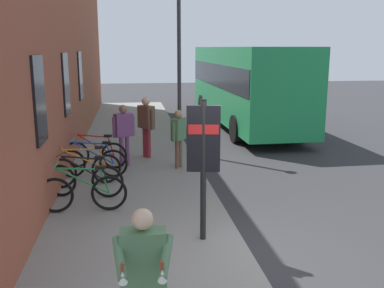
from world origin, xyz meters
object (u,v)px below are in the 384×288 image
object	(u,v)px
bicycle_mid_rack	(96,154)
pedestrian_by_facade	(124,129)
bicycle_end_of_row	(85,170)
bicycle_leaning_wall	(84,180)
transit_info_sign	(203,148)
tourist_with_hotdogs	(144,267)
bicycle_beside_lamp	(83,193)
bicycle_under_window	(93,162)
pedestrian_crossing_street	(146,121)
street_lamp	(179,46)
pedestrian_near_bus	(178,133)
city_bus	(244,81)

from	to	relation	value
bicycle_mid_rack	pedestrian_by_facade	size ratio (longest dim) A/B	1.02
bicycle_end_of_row	bicycle_leaning_wall	bearing A→B (deg)	-175.22
transit_info_sign	tourist_with_hotdogs	bearing A→B (deg)	158.57
bicycle_beside_lamp	transit_info_sign	bearing A→B (deg)	-126.71
bicycle_beside_lamp	transit_info_sign	world-z (taller)	transit_info_sign
bicycle_beside_lamp	bicycle_under_window	xyz separation A→B (m)	(2.38, -0.01, 0.00)
bicycle_end_of_row	pedestrian_crossing_street	distance (m)	3.09
bicycle_end_of_row	bicycle_beside_lamp	bearing A→B (deg)	-175.78
bicycle_leaning_wall	bicycle_end_of_row	bearing A→B (deg)	4.78
pedestrian_crossing_street	transit_info_sign	bearing A→B (deg)	-173.15
tourist_with_hotdogs	street_lamp	bearing A→B (deg)	-8.71
bicycle_end_of_row	pedestrian_near_bus	bearing A→B (deg)	-61.47
bicycle_leaning_wall	pedestrian_by_facade	distance (m)	2.71
pedestrian_crossing_street	pedestrian_near_bus	bearing A→B (deg)	-147.66
city_bus	bicycle_mid_rack	bearing A→B (deg)	138.16
pedestrian_near_bus	city_bus	bearing A→B (deg)	-27.91
pedestrian_crossing_street	street_lamp	world-z (taller)	street_lamp
pedestrian_near_bus	street_lamp	size ratio (longest dim) A/B	0.28
transit_info_sign	pedestrian_near_bus	size ratio (longest dim) A/B	1.52
pedestrian_by_facade	tourist_with_hotdogs	distance (m)	7.75
bicycle_end_of_row	street_lamp	distance (m)	5.25
pedestrian_by_facade	tourist_with_hotdogs	world-z (taller)	pedestrian_by_facade
bicycle_end_of_row	pedestrian_crossing_street	world-z (taller)	pedestrian_crossing_street
bicycle_mid_rack	pedestrian_by_facade	world-z (taller)	pedestrian_by_facade
bicycle_under_window	city_bus	size ratio (longest dim) A/B	0.17
bicycle_mid_rack	city_bus	size ratio (longest dim) A/B	0.16
bicycle_leaning_wall	bicycle_under_window	bearing A→B (deg)	-2.72
bicycle_beside_lamp	pedestrian_crossing_street	bearing A→B (deg)	-18.63
bicycle_leaning_wall	bicycle_mid_rack	distance (m)	2.39
bicycle_leaning_wall	bicycle_mid_rack	xyz separation A→B (m)	(2.38, -0.08, 0.00)
street_lamp	city_bus	bearing A→B (deg)	-35.91
bicycle_leaning_wall	pedestrian_by_facade	world-z (taller)	pedestrian_by_facade
pedestrian_near_bus	pedestrian_crossing_street	bearing A→B (deg)	32.34
bicycle_beside_lamp	bicycle_end_of_row	bearing A→B (deg)	4.22
bicycle_beside_lamp	bicycle_end_of_row	world-z (taller)	same
bicycle_beside_lamp	street_lamp	xyz separation A→B (m)	(5.21, -2.53, 2.87)
transit_info_sign	pedestrian_near_bus	xyz separation A→B (m)	(4.61, -0.10, -0.63)
bicycle_under_window	pedestrian_by_facade	xyz separation A→B (m)	(1.00, -0.78, 0.65)
pedestrian_by_facade	street_lamp	bearing A→B (deg)	-43.54
bicycle_end_of_row	street_lamp	size ratio (longest dim) A/B	0.31
bicycle_beside_lamp	pedestrian_crossing_street	xyz separation A→B (m)	(4.28, -1.44, 0.71)
bicycle_under_window	tourist_with_hotdogs	distance (m)	6.85
pedestrian_crossing_street	tourist_with_hotdogs	size ratio (longest dim) A/B	1.10
pedestrian_crossing_street	pedestrian_by_facade	xyz separation A→B (m)	(-0.90, 0.65, -0.06)
tourist_with_hotdogs	pedestrian_by_facade	bearing A→B (deg)	2.02
bicycle_beside_lamp	bicycle_leaning_wall	world-z (taller)	same
bicycle_end_of_row	bicycle_under_window	bearing A→B (deg)	-11.87
bicycle_leaning_wall	street_lamp	world-z (taller)	street_lamp
bicycle_beside_lamp	street_lamp	distance (m)	6.47
bicycle_beside_lamp	pedestrian_by_facade	xyz separation A→B (m)	(3.38, -0.79, 0.65)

